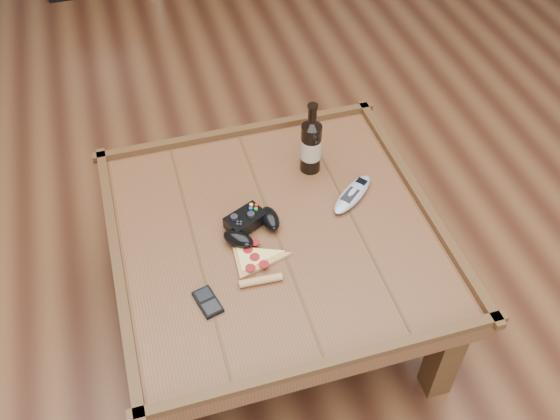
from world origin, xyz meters
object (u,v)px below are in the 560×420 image
object	(u,v)px
game_controller	(251,225)
remote_control	(352,194)
coffee_table	(276,243)
pizza_slice	(256,262)
beer_bottle	(311,144)
smartphone	(208,302)

from	to	relation	value
game_controller	remote_control	xyz separation A→B (m)	(0.35, 0.05, -0.01)
coffee_table	pizza_slice	distance (m)	0.16
coffee_table	beer_bottle	world-z (taller)	beer_bottle
beer_bottle	game_controller	xyz separation A→B (m)	(-0.26, -0.22, -0.08)
beer_bottle	remote_control	distance (m)	0.21
coffee_table	smartphone	distance (m)	0.34
beer_bottle	pizza_slice	distance (m)	0.46
beer_bottle	smartphone	size ratio (longest dim) A/B	2.44
beer_bottle	smartphone	world-z (taller)	beer_bottle
smartphone	pizza_slice	bearing A→B (deg)	16.45
beer_bottle	pizza_slice	xyz separation A→B (m)	(-0.28, -0.35, -0.10)
smartphone	remote_control	size ratio (longest dim) A/B	0.55
coffee_table	game_controller	size ratio (longest dim) A/B	5.19
pizza_slice	coffee_table	bearing A→B (deg)	52.21
coffee_table	pizza_slice	world-z (taller)	coffee_table
beer_bottle	game_controller	size ratio (longest dim) A/B	1.35
pizza_slice	remote_control	xyz separation A→B (m)	(0.37, 0.18, 0.01)
coffee_table	beer_bottle	bearing A→B (deg)	51.48
game_controller	smartphone	xyz separation A→B (m)	(-0.18, -0.23, -0.02)
coffee_table	game_controller	distance (m)	0.12
smartphone	remote_control	world-z (taller)	remote_control
coffee_table	pizza_slice	size ratio (longest dim) A/B	4.41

